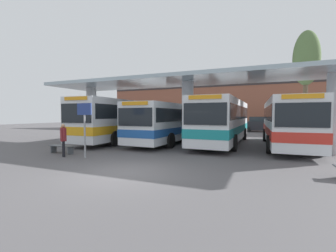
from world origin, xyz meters
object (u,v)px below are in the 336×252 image
object	(u,v)px
transit_bus_center_bay	(175,121)
transit_bus_right_bay	(224,120)
transit_bus_far_right_bay	(286,121)
parked_car_street	(260,124)
transit_bus_left_bay	(128,119)
poplar_tree_behind_left	(306,60)
waiting_bench_near_pillar	(62,148)
info_sign_platform	(84,119)
pedestrian_waiting	(63,137)

from	to	relation	value
transit_bus_center_bay	transit_bus_right_bay	xyz separation A→B (m)	(4.01, 0.18, 0.14)
transit_bus_far_right_bay	transit_bus_center_bay	bearing A→B (deg)	-2.44
transit_bus_right_bay	parked_car_street	bearing A→B (deg)	-99.25
transit_bus_right_bay	transit_bus_left_bay	bearing A→B (deg)	7.04
transit_bus_center_bay	poplar_tree_behind_left	xyz separation A→B (m)	(10.14, 4.81, 5.18)
parked_car_street	transit_bus_right_bay	bearing A→B (deg)	-95.63
transit_bus_center_bay	waiting_bench_near_pillar	xyz separation A→B (m)	(-3.86, -8.10, -1.37)
info_sign_platform	poplar_tree_behind_left	world-z (taller)	poplar_tree_behind_left
info_sign_platform	parked_car_street	xyz separation A→B (m)	(8.08, 22.55, -1.05)
waiting_bench_near_pillar	parked_car_street	size ratio (longest dim) A/B	0.37
transit_bus_far_right_bay	waiting_bench_near_pillar	distance (m)	14.62
transit_bus_center_bay	pedestrian_waiting	size ratio (longest dim) A/B	7.04
transit_bus_left_bay	transit_bus_center_bay	distance (m)	4.26
pedestrian_waiting	poplar_tree_behind_left	world-z (taller)	poplar_tree_behind_left
transit_bus_right_bay	waiting_bench_near_pillar	world-z (taller)	transit_bus_right_bay
transit_bus_right_bay	pedestrian_waiting	size ratio (longest dim) A/B	6.82
parked_car_street	info_sign_platform	bearing A→B (deg)	-105.22
poplar_tree_behind_left	parked_car_street	size ratio (longest dim) A/B	2.12
poplar_tree_behind_left	transit_bus_right_bay	bearing A→B (deg)	-142.91
pedestrian_waiting	parked_car_street	size ratio (longest dim) A/B	0.40
transit_bus_far_right_bay	waiting_bench_near_pillar	xyz separation A→B (m)	(-12.17, -7.97, -1.47)
info_sign_platform	parked_car_street	bearing A→B (deg)	70.28
transit_bus_far_right_bay	poplar_tree_behind_left	bearing A→B (deg)	-111.80
transit_bus_far_right_bay	pedestrian_waiting	bearing A→B (deg)	36.27
transit_bus_right_bay	poplar_tree_behind_left	size ratio (longest dim) A/B	1.27
transit_bus_far_right_bay	pedestrian_waiting	distance (m)	14.22
info_sign_platform	pedestrian_waiting	xyz separation A→B (m)	(-1.28, -0.19, -0.95)
waiting_bench_near_pillar	transit_bus_left_bay	bearing A→B (deg)	92.64
transit_bus_left_bay	transit_bus_far_right_bay	distance (m)	12.52
transit_bus_right_bay	info_sign_platform	world-z (taller)	transit_bus_right_bay
transit_bus_right_bay	transit_bus_far_right_bay	distance (m)	4.31
transit_bus_far_right_bay	transit_bus_right_bay	bearing A→B (deg)	-5.69
transit_bus_right_bay	poplar_tree_behind_left	bearing A→B (deg)	-142.02
transit_bus_left_bay	pedestrian_waiting	size ratio (longest dim) A/B	7.19
transit_bus_center_bay	transit_bus_far_right_bay	world-z (taller)	transit_bus_far_right_bay
waiting_bench_near_pillar	info_sign_platform	xyz separation A→B (m)	(2.23, -0.54, 1.68)
transit_bus_left_bay	info_sign_platform	xyz separation A→B (m)	(2.58, -7.94, 0.12)
transit_bus_left_bay	info_sign_platform	world-z (taller)	transit_bus_left_bay
poplar_tree_behind_left	parked_car_street	distance (m)	11.46
transit_bus_left_bay	info_sign_platform	bearing A→B (deg)	105.66
pedestrian_waiting	parked_car_street	distance (m)	24.60
pedestrian_waiting	transit_bus_far_right_bay	bearing A→B (deg)	72.19
transit_bus_right_bay	pedestrian_waiting	world-z (taller)	transit_bus_right_bay
transit_bus_right_bay	waiting_bench_near_pillar	distance (m)	11.52
transit_bus_right_bay	transit_bus_far_right_bay	size ratio (longest dim) A/B	1.08
transit_bus_right_bay	pedestrian_waiting	distance (m)	11.39
transit_bus_left_bay	poplar_tree_behind_left	bearing A→B (deg)	-161.26
pedestrian_waiting	poplar_tree_behind_left	size ratio (longest dim) A/B	0.19
transit_bus_center_bay	poplar_tree_behind_left	world-z (taller)	poplar_tree_behind_left
transit_bus_left_bay	transit_bus_far_right_bay	xyz separation A→B (m)	(12.51, 0.57, -0.09)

